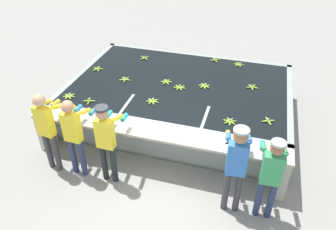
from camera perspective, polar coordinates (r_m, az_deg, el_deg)
name	(u,v)px	position (r m, az deg, el deg)	size (l,w,h in m)	color
ground_plane	(151,174)	(6.60, -2.98, -10.22)	(80.00, 80.00, 0.00)	gray
wash_tank	(179,99)	(7.94, 1.98, 2.72)	(5.07, 3.42, 0.91)	gray
work_ledge	(154,141)	(6.32, -2.49, -4.63)	(5.07, 0.45, 0.91)	#B7B2A3
worker_0	(47,125)	(6.48, -20.34, -1.69)	(0.47, 0.74, 1.73)	#38383D
worker_1	(74,131)	(6.22, -16.11, -2.73)	(0.42, 0.72, 1.69)	navy
worker_2	(106,137)	(5.94, -10.70, -3.78)	(0.41, 0.72, 1.68)	#1E2328
worker_3	(236,162)	(5.36, 11.81, -8.02)	(0.46, 0.74, 1.76)	#38383D
worker_4	(271,172)	(5.47, 17.52, -9.50)	(0.42, 0.72, 1.63)	navy
banana_bunch_floating_0	(166,82)	(7.72, -0.28, 5.81)	(0.28, 0.27, 0.08)	#93BC3D
banana_bunch_floating_1	(125,79)	(7.89, -7.51, 6.18)	(0.27, 0.28, 0.08)	#9EC642
banana_bunch_floating_2	(152,101)	(7.00, -2.73, 2.44)	(0.28, 0.28, 0.08)	#93BC3D
banana_bunch_floating_3	(69,96)	(7.49, -16.85, 3.18)	(0.28, 0.28, 0.08)	#9EC642
banana_bunch_floating_4	(252,87)	(7.75, 14.46, 4.74)	(0.27, 0.27, 0.08)	#93BC3D
banana_bunch_floating_5	(204,86)	(7.60, 6.34, 5.06)	(0.28, 0.28, 0.08)	#93BC3D
banana_bunch_floating_6	(230,121)	(6.49, 10.73, -1.10)	(0.28, 0.28, 0.08)	#7FAD33
banana_bunch_floating_7	(145,58)	(8.90, -4.10, 9.89)	(0.26, 0.26, 0.08)	#9EC642
banana_bunch_floating_8	(268,121)	(6.69, 17.06, -1.00)	(0.27, 0.27, 0.08)	#93BC3D
banana_bunch_floating_9	(98,69)	(8.49, -12.17, 7.85)	(0.28, 0.27, 0.08)	#93BC3D
banana_bunch_floating_10	(215,60)	(8.87, 8.21, 9.50)	(0.26, 0.26, 0.08)	#93BC3D
banana_bunch_floating_11	(180,87)	(7.50, 2.06, 4.85)	(0.28, 0.28, 0.08)	#8CB738
banana_bunch_floating_12	(239,64)	(8.72, 12.20, 8.60)	(0.28, 0.27, 0.08)	#93BC3D
banana_bunch_floating_13	(89,101)	(7.20, -13.61, 2.39)	(0.28, 0.28, 0.08)	#75A333
knife_0	(231,142)	(6.00, 10.97, -4.65)	(0.31, 0.22, 0.02)	silver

